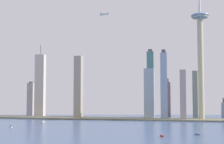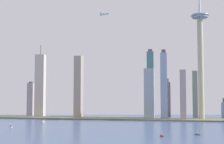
% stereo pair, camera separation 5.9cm
% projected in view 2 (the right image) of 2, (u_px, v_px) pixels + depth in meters
% --- Properties ---
extents(waterfront_pier, '(702.87, 72.97, 3.22)m').
position_uv_depth(waterfront_pier, '(112.00, 119.00, 813.56)').
color(waterfront_pier, '#6A6B55').
rests_on(waterfront_pier, ground).
extents(observation_tower, '(42.82, 42.82, 367.02)m').
position_uv_depth(observation_tower, '(200.00, 45.00, 795.42)').
color(observation_tower, '#B6B18C').
rests_on(observation_tower, ground).
extents(skyscraper_0, '(24.79, 25.94, 147.09)m').
position_uv_depth(skyscraper_0, '(149.00, 94.00, 826.93)').
color(skyscraper_0, '#96A9B5').
rests_on(skyscraper_0, ground).
extents(skyscraper_1, '(12.29, 23.43, 122.18)m').
position_uv_depth(skyscraper_1, '(195.00, 95.00, 852.16)').
color(skyscraper_1, gray).
rests_on(skyscraper_1, ground).
extents(skyscraper_2, '(15.56, 19.48, 169.81)m').
position_uv_depth(skyscraper_2, '(164.00, 86.00, 793.16)').
color(skyscraper_2, '#8A9EBB').
rests_on(skyscraper_2, ground).
extents(skyscraper_3, '(14.03, 18.81, 119.62)m').
position_uv_depth(skyscraper_3, '(183.00, 95.00, 776.15)').
color(skyscraper_3, '#A79598').
rests_on(skyscraper_3, ground).
extents(skyscraper_4, '(18.40, 21.00, 99.13)m').
position_uv_depth(skyscraper_4, '(31.00, 99.00, 966.47)').
color(skyscraper_4, '#A49497').
rests_on(skyscraper_4, ground).
extents(skyscraper_5, '(26.50, 16.44, 199.92)m').
position_uv_depth(skyscraper_5, '(40.00, 85.00, 911.67)').
color(skyscraper_5, beige).
rests_on(skyscraper_5, ground).
extents(skyscraper_6, '(18.05, 13.58, 181.04)m').
position_uv_depth(skyscraper_6, '(150.00, 84.00, 865.28)').
color(skyscraper_6, teal).
rests_on(skyscraper_6, ground).
extents(skyscraper_7, '(19.15, 23.41, 161.09)m').
position_uv_depth(skyscraper_7, '(79.00, 87.00, 852.92)').
color(skyscraper_7, gray).
rests_on(skyscraper_7, ground).
extents(skyscraper_8, '(21.20, 20.22, 103.37)m').
position_uv_depth(skyscraper_8, '(166.00, 99.00, 863.06)').
color(skyscraper_8, slate).
rests_on(skyscraper_8, ground).
extents(boat_0, '(6.64, 5.67, 7.51)m').
position_uv_depth(boat_0, '(11.00, 127.00, 606.11)').
color(boat_0, white).
rests_on(boat_0, ground).
extents(boat_1, '(6.03, 6.03, 9.42)m').
position_uv_depth(boat_1, '(162.00, 136.00, 471.15)').
color(boat_1, red).
rests_on(boat_1, ground).
extents(boat_2, '(7.79, 2.85, 7.06)m').
position_uv_depth(boat_2, '(197.00, 134.00, 492.42)').
color(boat_2, '#2B4C89').
rests_on(boat_2, ground).
extents(boat_3, '(13.30, 15.89, 8.71)m').
position_uv_depth(boat_3, '(43.00, 122.00, 708.19)').
color(boat_3, beige).
rests_on(boat_3, ground).
extents(channel_buoy_0, '(1.12, 1.12, 2.48)m').
position_uv_depth(channel_buoy_0, '(136.00, 123.00, 697.01)').
color(channel_buoy_0, '#E54C19').
rests_on(channel_buoy_0, ground).
extents(airplane, '(26.80, 27.02, 7.94)m').
position_uv_depth(airplane, '(105.00, 14.00, 784.08)').
color(airplane, '#A7BFC7').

